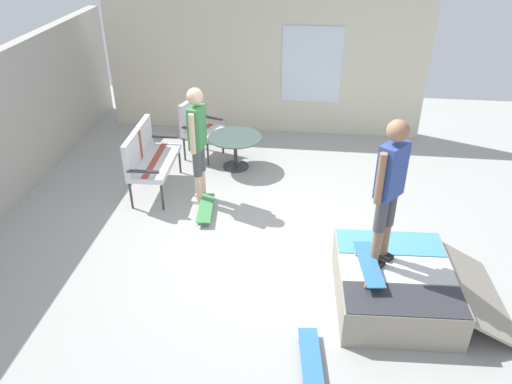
% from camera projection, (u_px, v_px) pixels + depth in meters
% --- Properties ---
extents(ground_plane, '(12.00, 12.00, 0.10)m').
position_uv_depth(ground_plane, '(270.00, 243.00, 6.83)').
color(ground_plane, '#A8A8A3').
extents(house_facade, '(0.23, 6.00, 2.70)m').
position_uv_depth(house_facade, '(265.00, 62.00, 9.42)').
color(house_facade, beige).
rests_on(house_facade, ground_plane).
extents(skate_ramp, '(1.56, 1.95, 0.47)m').
position_uv_depth(skate_ramp, '(396.00, 285.00, 5.67)').
color(skate_ramp, gray).
rests_on(skate_ramp, ground_plane).
extents(patio_bench, '(1.27, 0.59, 1.02)m').
position_uv_depth(patio_bench, '(147.00, 154.00, 7.70)').
color(patio_bench, '#38383D').
rests_on(patio_bench, ground_plane).
extents(patio_chair_near_house, '(0.76, 0.72, 1.02)m').
position_uv_depth(patio_chair_near_house, '(197.00, 124.00, 8.74)').
color(patio_chair_near_house, '#38383D').
rests_on(patio_chair_near_house, ground_plane).
extents(patio_table, '(0.90, 0.90, 0.57)m').
position_uv_depth(patio_table, '(235.00, 146.00, 8.45)').
color(patio_table, '#38383D').
rests_on(patio_table, ground_plane).
extents(person_watching, '(0.48, 0.27, 1.78)m').
position_uv_depth(person_watching, '(198.00, 137.00, 7.19)').
color(person_watching, silver).
rests_on(person_watching, ground_plane).
extents(person_skater, '(0.39, 0.36, 1.70)m').
position_uv_depth(person_skater, '(390.00, 184.00, 5.19)').
color(person_skater, black).
rests_on(person_skater, skate_ramp).
extents(skateboard_by_bench, '(0.82, 0.28, 0.10)m').
position_uv_depth(skateboard_by_bench, '(206.00, 208.00, 7.35)').
color(skateboard_by_bench, '#3F8C4C').
rests_on(skateboard_by_bench, ground_plane).
extents(skateboard_spare, '(0.82, 0.29, 0.10)m').
position_uv_depth(skateboard_spare, '(311.00, 359.00, 4.95)').
color(skateboard_spare, '#3372B2').
rests_on(skateboard_spare, ground_plane).
extents(skateboard_on_ramp, '(0.82, 0.30, 0.10)m').
position_uv_depth(skateboard_on_ramp, '(369.00, 264.00, 5.49)').
color(skateboard_on_ramp, '#3372B2').
rests_on(skateboard_on_ramp, skate_ramp).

